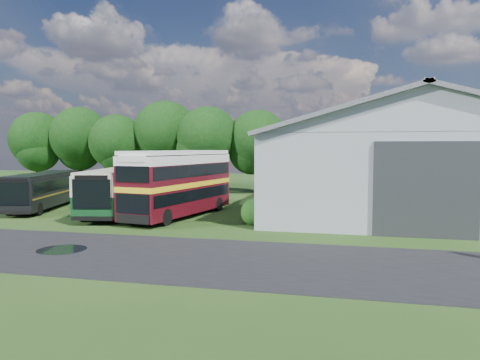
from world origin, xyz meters
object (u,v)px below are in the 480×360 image
(bus_maroon_double, at_px, (179,184))
(bus_dark_single, at_px, (44,190))
(bus_green_single, at_px, (121,189))
(storage_shed, at_px, (403,154))

(bus_maroon_double, relative_size, bus_dark_single, 1.05)
(bus_green_single, height_order, bus_maroon_double, bus_maroon_double)
(bus_green_single, distance_m, bus_maroon_double, 4.82)
(bus_maroon_double, xyz_separation_m, bus_dark_single, (-11.48, 1.34, -0.77))
(bus_maroon_double, bearing_deg, bus_dark_single, -176.75)
(bus_green_single, bearing_deg, bus_dark_single, 164.12)
(storage_shed, height_order, bus_dark_single, storage_shed)
(storage_shed, xyz_separation_m, bus_green_single, (-19.73, -7.27, -2.47))
(storage_shed, distance_m, bus_dark_single, 27.44)
(bus_green_single, xyz_separation_m, bus_maroon_double, (4.73, -0.76, 0.54))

